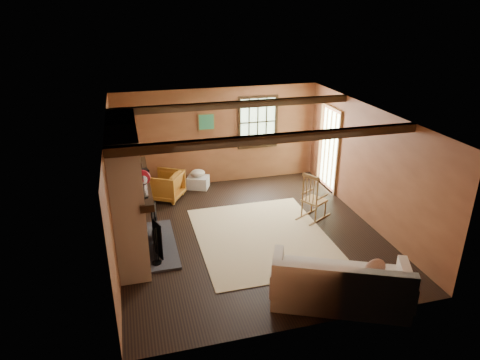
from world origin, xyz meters
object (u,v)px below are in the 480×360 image
object	(u,v)px
rocking_chair	(313,199)
sofa	(340,286)
armchair	(166,185)
fireplace	(129,195)
laundry_basket	(198,182)

from	to	relation	value
rocking_chair	sofa	size ratio (longest dim) A/B	0.46
rocking_chair	armchair	bearing A→B (deg)	27.82
armchair	fireplace	bearing A→B (deg)	9.10
sofa	armchair	xyz separation A→B (m)	(-2.15, 4.47, 0.03)
armchair	laundry_basket	bearing A→B (deg)	146.74
sofa	laundry_basket	distance (m)	5.06
laundry_basket	armchair	xyz separation A→B (m)	(-0.83, -0.41, 0.18)
rocking_chair	sofa	bearing A→B (deg)	133.95
sofa	armchair	world-z (taller)	sofa
rocking_chair	sofa	distance (m)	2.78
fireplace	sofa	distance (m)	3.88
fireplace	sofa	bearing A→B (deg)	-38.95
fireplace	rocking_chair	distance (m)	3.77
laundry_basket	fireplace	bearing A→B (deg)	-123.22
fireplace	armchair	distance (m)	2.36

